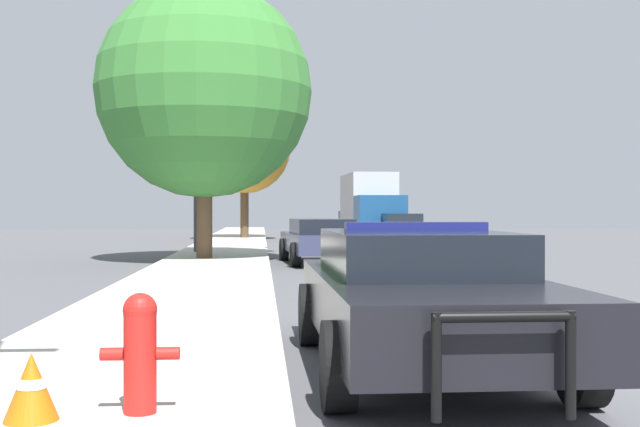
{
  "coord_description": "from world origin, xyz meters",
  "views": [
    {
      "loc": [
        -3.82,
        -8.05,
        1.53
      ],
      "look_at": [
        -1.7,
        20.79,
        1.39
      ],
      "focal_mm": 45.0,
      "sensor_mm": 36.0,
      "label": 1
    }
  ],
  "objects": [
    {
      "name": "car_background_distant",
      "position": [
        1.35,
        36.38,
        0.78
      ],
      "size": [
        2.15,
        4.06,
        1.45
      ],
      "rotation": [
        0.0,
        0.0,
        0.08
      ],
      "color": "silver",
      "rests_on": "ground_plane"
    },
    {
      "name": "tree_sidewalk_far",
      "position": [
        -4.66,
        32.29,
        4.63
      ],
      "size": [
        4.63,
        4.63,
        6.84
      ],
      "color": "#4C3823",
      "rests_on": "sidewalk_left"
    },
    {
      "name": "fire_hydrant",
      "position": [
        -4.65,
        -2.48,
        0.57
      ],
      "size": [
        0.54,
        0.23,
        0.83
      ],
      "color": "red",
      "rests_on": "sidewalk_left"
    },
    {
      "name": "box_truck",
      "position": [
        1.76,
        32.8,
        1.77
      ],
      "size": [
        2.59,
        7.92,
        3.38
      ],
      "rotation": [
        0.0,
        0.0,
        3.16
      ],
      "color": "navy",
      "rests_on": "ground_plane"
    },
    {
      "name": "tree_sidewalk_mid",
      "position": [
        -5.46,
        15.31,
        4.97
      ],
      "size": [
        6.23,
        6.23,
        7.97
      ],
      "color": "brown",
      "rests_on": "sidewalk_left"
    },
    {
      "name": "traffic_cone",
      "position": [
        -5.34,
        -2.63,
        0.36
      ],
      "size": [
        0.36,
        0.36,
        0.45
      ],
      "color": "orange",
      "rests_on": "sidewalk_left"
    },
    {
      "name": "ground_plane",
      "position": [
        0.0,
        0.0,
        0.0
      ],
      "size": [
        110.0,
        110.0,
        0.0
      ],
      "primitive_type": "plane",
      "color": "#4F4F54"
    },
    {
      "name": "traffic_light",
      "position": [
        -4.67,
        18.64,
        3.69
      ],
      "size": [
        3.32,
        0.35,
        5.07
      ],
      "color": "#424247",
      "rests_on": "sidewalk_left"
    },
    {
      "name": "police_car",
      "position": [
        -2.31,
        -0.5,
        0.72
      ],
      "size": [
        2.17,
        4.99,
        1.41
      ],
      "rotation": [
        0.0,
        0.0,
        3.15
      ],
      "color": "black",
      "rests_on": "ground_plane"
    },
    {
      "name": "car_background_oncoming",
      "position": [
        2.47,
        27.38,
        0.73
      ],
      "size": [
        2.07,
        4.66,
        1.35
      ],
      "rotation": [
        0.0,
        0.0,
        3.12
      ],
      "color": "#B7B7BC",
      "rests_on": "ground_plane"
    },
    {
      "name": "car_background_midblock",
      "position": [
        -2.15,
        14.56,
        0.69
      ],
      "size": [
        2.26,
        4.78,
        1.27
      ],
      "rotation": [
        0.0,
        0.0,
        0.07
      ],
      "color": "#333856",
      "rests_on": "ground_plane"
    },
    {
      "name": "sidewalk_left",
      "position": [
        -5.1,
        0.0,
        0.07
      ],
      "size": [
        3.0,
        110.0,
        0.13
      ],
      "color": "#BCB7AD",
      "rests_on": "ground_plane"
    }
  ]
}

